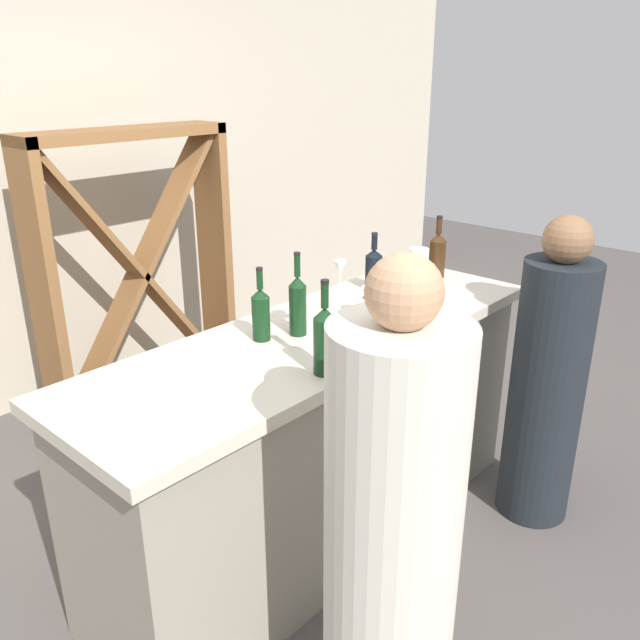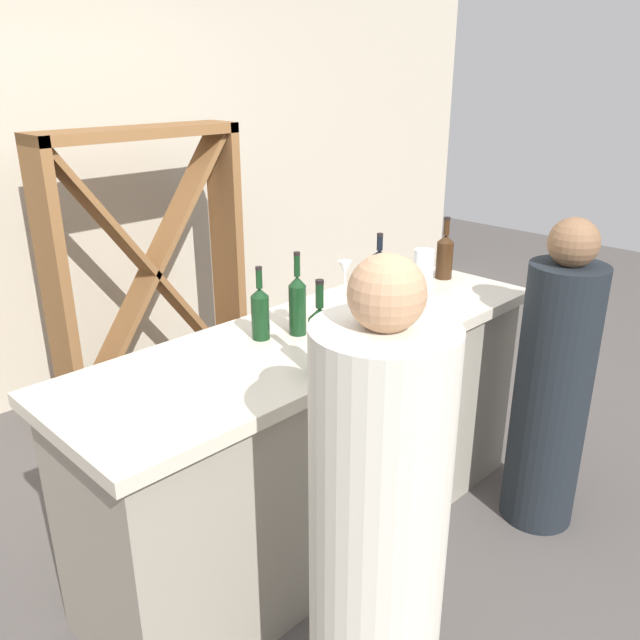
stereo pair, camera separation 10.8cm
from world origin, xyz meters
name	(u,v)px [view 2 (the right image)]	position (x,y,z in m)	size (l,w,h in m)	color
ground_plane	(320,532)	(0.00, 0.00, 0.00)	(12.00, 12.00, 0.00)	#4C4744
back_wall	(61,170)	(0.00, 2.20, 1.40)	(8.00, 0.10, 2.80)	#B2A893
bar_counter	(320,438)	(0.00, 0.00, 0.50)	(2.18, 0.70, 0.99)	gray
wine_rack	(150,272)	(0.22, 1.65, 0.83)	(1.21, 0.28, 1.67)	brown
wine_bottle_leftmost_dark_green	(320,339)	(-0.27, -0.27, 1.12)	(0.08, 0.08, 0.34)	black
wine_bottle_second_left_dark_green	(260,312)	(-0.21, 0.11, 1.10)	(0.07, 0.07, 0.29)	black
wine_bottle_center_dark_green	(297,303)	(-0.08, 0.05, 1.12)	(0.07, 0.07, 0.33)	black
wine_bottle_second_right_near_black	(379,269)	(0.57, 0.18, 1.09)	(0.08, 0.08, 0.27)	black
wine_bottle_rightmost_amber_brown	(445,255)	(0.94, 0.06, 1.11)	(0.08, 0.08, 0.31)	#331E0F
wine_glass_near_left	(350,331)	(-0.11, -0.26, 1.10)	(0.08, 0.08, 0.16)	white
wine_glass_near_center	(395,292)	(0.33, -0.11, 1.10)	(0.07, 0.07, 0.16)	white
wine_glass_near_right	(371,297)	(0.25, -0.05, 1.08)	(0.07, 0.07, 0.14)	white
wine_glass_far_left	(299,299)	(-0.01, 0.11, 1.10)	(0.06, 0.06, 0.16)	white
wine_glass_far_center	(345,269)	(0.43, 0.27, 1.10)	(0.06, 0.06, 0.15)	white
water_pitcher	(423,272)	(0.66, -0.01, 1.09)	(0.09, 0.09, 0.21)	silver
person_left_guest	(552,390)	(0.81, -0.63, 0.66)	(0.39, 0.39, 1.42)	black
person_center_guest	(377,546)	(-0.55, -0.77, 0.72)	(0.42, 0.42, 1.57)	beige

